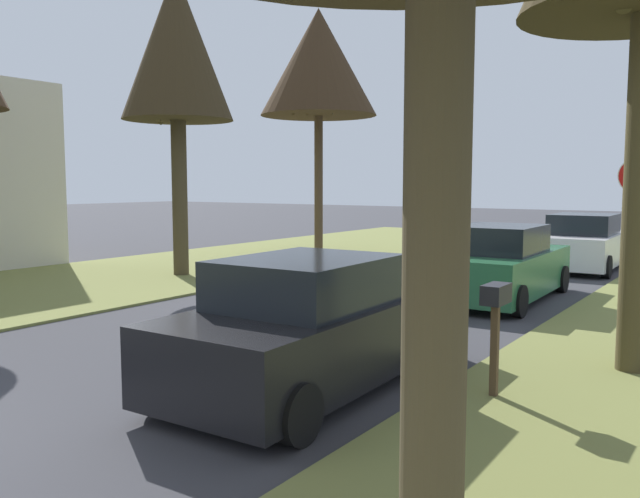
{
  "coord_description": "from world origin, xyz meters",
  "views": [
    {
      "loc": [
        6.69,
        -1.44,
        2.44
      ],
      "look_at": [
        -0.13,
        8.49,
        1.22
      ],
      "focal_mm": 36.79,
      "sensor_mm": 36.0,
      "label": 1
    }
  ],
  "objects": [
    {
      "name": "parked_sedan_black",
      "position": [
        2.27,
        4.9,
        0.72
      ],
      "size": [
        2.03,
        4.44,
        1.57
      ],
      "color": "black",
      "rests_on": "ground"
    },
    {
      "name": "parked_sedan_green",
      "position": [
        2.11,
        11.89,
        0.72
      ],
      "size": [
        2.03,
        4.44,
        1.57
      ],
      "color": "#28663D",
      "rests_on": "ground"
    },
    {
      "name": "street_tree_left_mid_b",
      "position": [
        -5.97,
        10.55,
        5.85
      ],
      "size": [
        2.83,
        2.83,
        7.77
      ],
      "color": "#463B25",
      "rests_on": "grass_verge_left"
    },
    {
      "name": "curbside_mailbox",
      "position": [
        4.23,
        5.61,
        1.06
      ],
      "size": [
        0.22,
        0.44,
        1.27
      ],
      "color": "brown",
      "rests_on": "grass_verge_right"
    },
    {
      "name": "stop_sign_far",
      "position": [
        4.28,
        14.2,
        2.18
      ],
      "size": [
        0.81,
        0.48,
        2.95
      ],
      "color": "#9EA0A5",
      "rests_on": "grass_verge_right"
    },
    {
      "name": "parked_sedan_white",
      "position": [
        2.41,
        18.03,
        0.72
      ],
      "size": [
        2.03,
        4.44,
        1.57
      ],
      "color": "white",
      "rests_on": "ground"
    },
    {
      "name": "street_tree_left_far",
      "position": [
        -5.75,
        16.6,
        6.34
      ],
      "size": [
        3.83,
        3.83,
        8.05
      ],
      "color": "#483725",
      "rests_on": "grass_verge_left"
    }
  ]
}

